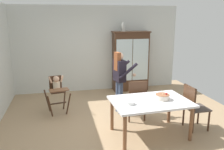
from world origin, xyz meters
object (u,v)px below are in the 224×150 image
at_px(china_cabinet, 130,61).
at_px(ceramic_vase, 123,27).
at_px(adult_person, 120,75).
at_px(serving_bowl, 130,103).
at_px(dining_table, 150,105).
at_px(dining_chair_far_side, 136,97).
at_px(high_chair_with_toddler, 57,88).
at_px(birthday_cake, 162,97).
at_px(dining_chair_right_end, 193,104).

height_order(china_cabinet, ceramic_vase, ceramic_vase).
bearing_deg(adult_person, serving_bowl, 162.73).
bearing_deg(adult_person, china_cabinet, -35.82).
xyz_separation_m(ceramic_vase, dining_table, (-0.26, -3.05, -1.38)).
bearing_deg(dining_chair_far_side, adult_person, -62.81).
bearing_deg(dining_table, serving_bowl, -166.52).
height_order(high_chair_with_toddler, birthday_cake, high_chair_with_toddler).
xyz_separation_m(birthday_cake, dining_chair_right_end, (0.72, 0.04, -0.24)).
xyz_separation_m(dining_table, serving_bowl, (-0.45, -0.11, 0.11)).
bearing_deg(serving_bowl, ceramic_vase, 77.25).
bearing_deg(dining_chair_right_end, dining_chair_far_side, 55.02).
xyz_separation_m(china_cabinet, high_chair_with_toddler, (-2.33, -1.48, -0.31)).
height_order(ceramic_vase, birthday_cake, ceramic_vase).
bearing_deg(high_chair_with_toddler, birthday_cake, -48.17).
bearing_deg(birthday_cake, ceramic_vase, 89.86).
height_order(serving_bowl, dining_chair_right_end, dining_chair_right_end).
bearing_deg(dining_chair_far_side, china_cabinet, -102.37).
height_order(dining_table, dining_chair_right_end, dining_chair_right_end).
relative_size(china_cabinet, serving_bowl, 10.61).
bearing_deg(china_cabinet, dining_chair_far_side, -103.54).
bearing_deg(serving_bowl, dining_table, 13.48).
distance_m(china_cabinet, adult_person, 1.96).
distance_m(adult_person, dining_chair_right_end, 1.81).
relative_size(birthday_cake, serving_bowl, 1.56).
xyz_separation_m(china_cabinet, ceramic_vase, (-0.25, 0.00, 1.07)).
distance_m(serving_bowl, dining_chair_right_end, 1.45).
distance_m(china_cabinet, birthday_cake, 3.05).
xyz_separation_m(dining_chair_far_side, dining_chair_right_end, (1.02, -0.68, 0.00)).
height_order(high_chair_with_toddler, serving_bowl, high_chair_with_toddler).
xyz_separation_m(china_cabinet, birthday_cake, (-0.26, -3.04, -0.17)).
bearing_deg(dining_chair_far_side, dining_chair_right_end, 147.66).
xyz_separation_m(dining_table, birthday_cake, (0.26, 0.01, 0.14)).
height_order(dining_table, serving_bowl, serving_bowl).
bearing_deg(dining_table, dining_chair_far_side, 93.57).
xyz_separation_m(adult_person, dining_chair_right_end, (1.28, -1.21, -0.41)).
bearing_deg(ceramic_vase, china_cabinet, -0.86).
xyz_separation_m(high_chair_with_toddler, dining_chair_right_end, (2.80, -1.51, -0.10)).
height_order(serving_bowl, dining_chair_far_side, dining_chair_far_side).
bearing_deg(high_chair_with_toddler, dining_chair_far_side, -36.48).
bearing_deg(dining_chair_right_end, adult_person, 45.21).
bearing_deg(ceramic_vase, adult_person, -107.65).
bearing_deg(serving_bowl, china_cabinet, 73.02).
height_order(china_cabinet, dining_chair_far_side, china_cabinet).
bearing_deg(dining_chair_right_end, serving_bowl, 95.00).
height_order(high_chair_with_toddler, dining_table, high_chair_with_toddler).
bearing_deg(birthday_cake, adult_person, 114.11).
xyz_separation_m(high_chair_with_toddler, birthday_cake, (2.08, -1.56, 0.14)).
bearing_deg(dining_table, high_chair_with_toddler, 139.29).
distance_m(ceramic_vase, adult_person, 2.15).
xyz_separation_m(china_cabinet, adult_person, (-0.82, -1.78, 0.01)).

